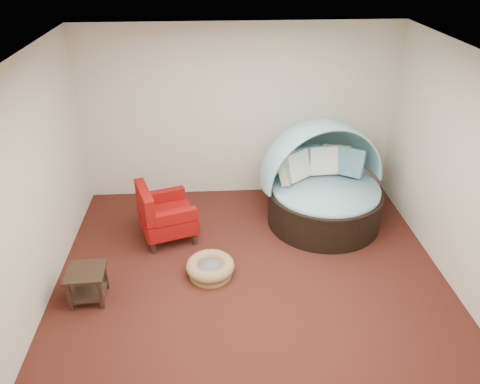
{
  "coord_description": "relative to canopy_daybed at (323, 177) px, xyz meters",
  "views": [
    {
      "loc": [
        -0.47,
        -4.59,
        3.92
      ],
      "look_at": [
        -0.12,
        0.6,
        1.02
      ],
      "focal_mm": 35.0,
      "sensor_mm": 36.0,
      "label": 1
    }
  ],
  "objects": [
    {
      "name": "canopy_daybed",
      "position": [
        0.0,
        0.0,
        0.0
      ],
      "size": [
        2.08,
        2.03,
        1.56
      ],
      "rotation": [
        0.0,
        0.0,
        0.21
      ],
      "color": "black",
      "rests_on": "floor"
    },
    {
      "name": "side_table",
      "position": [
        -3.19,
        -1.62,
        -0.45
      ],
      "size": [
        0.46,
        0.46,
        0.43
      ],
      "rotation": [
        0.0,
        0.0,
        0.04
      ],
      "color": "black",
      "rests_on": "floor"
    },
    {
      "name": "red_armchair",
      "position": [
        -2.37,
        -0.38,
        -0.33
      ],
      "size": [
        0.93,
        0.93,
        0.87
      ],
      "rotation": [
        0.0,
        0.0,
        0.31
      ],
      "color": "black",
      "rests_on": "floor"
    },
    {
      "name": "pet_basket",
      "position": [
        -1.72,
        -1.26,
        -0.61
      ],
      "size": [
        0.67,
        0.67,
        0.22
      ],
      "rotation": [
        0.0,
        0.0,
        0.06
      ],
      "color": "brown",
      "rests_on": "floor"
    },
    {
      "name": "wall_back",
      "position": [
        -1.19,
        1.0,
        0.67
      ],
      "size": [
        5.0,
        0.0,
        5.0
      ],
      "primitive_type": "plane",
      "rotation": [
        1.57,
        0.0,
        0.0
      ],
      "color": "beige",
      "rests_on": "floor"
    },
    {
      "name": "wall_right",
      "position": [
        1.31,
        -1.5,
        0.67
      ],
      "size": [
        0.0,
        5.0,
        5.0
      ],
      "primitive_type": "plane",
      "rotation": [
        1.57,
        0.0,
        -1.57
      ],
      "color": "beige",
      "rests_on": "floor"
    },
    {
      "name": "wall_front",
      "position": [
        -1.19,
        -4.0,
        0.67
      ],
      "size": [
        5.0,
        0.0,
        5.0
      ],
      "primitive_type": "plane",
      "rotation": [
        -1.57,
        0.0,
        0.0
      ],
      "color": "beige",
      "rests_on": "floor"
    },
    {
      "name": "floor",
      "position": [
        -1.19,
        -1.5,
        -0.73
      ],
      "size": [
        5.0,
        5.0,
        0.0
      ],
      "primitive_type": "plane",
      "color": "#471C14",
      "rests_on": "ground"
    },
    {
      "name": "wall_left",
      "position": [
        -3.69,
        -1.5,
        0.67
      ],
      "size": [
        0.0,
        5.0,
        5.0
      ],
      "primitive_type": "plane",
      "rotation": [
        1.57,
        0.0,
        1.57
      ],
      "color": "beige",
      "rests_on": "floor"
    },
    {
      "name": "ceiling",
      "position": [
        -1.19,
        -1.5,
        2.07
      ],
      "size": [
        5.0,
        5.0,
        0.0
      ],
      "primitive_type": "plane",
      "rotation": [
        3.14,
        0.0,
        0.0
      ],
      "color": "white",
      "rests_on": "wall_back"
    }
  ]
}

